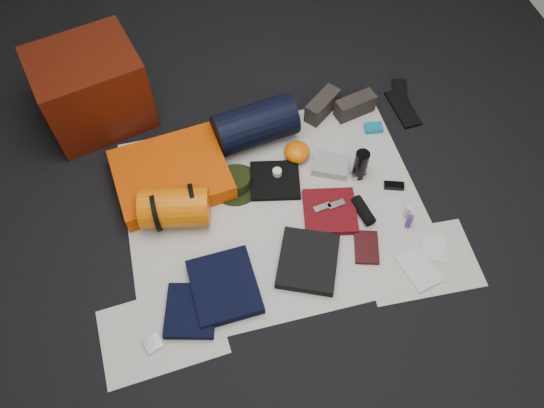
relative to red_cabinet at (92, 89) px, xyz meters
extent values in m
cube|color=black|center=(0.87, -0.90, -0.25)|extent=(4.50, 4.50, 0.02)
cube|color=silver|center=(0.87, -0.90, -0.24)|extent=(1.60, 1.30, 0.01)
cube|color=silver|center=(0.17, -1.45, -0.24)|extent=(0.61, 0.44, 0.00)
cube|color=silver|center=(1.52, -1.40, -0.24)|extent=(0.60, 0.43, 0.00)
cube|color=#461005|center=(0.00, 0.00, 0.00)|extent=(0.67, 0.60, 0.48)
cube|color=#CC4202|center=(0.35, -0.59, -0.18)|extent=(0.66, 0.57, 0.11)
cylinder|color=#CE5A03|center=(0.34, -0.84, -0.13)|extent=(0.39, 0.28, 0.21)
cylinder|color=black|center=(0.24, -0.84, -0.13)|extent=(0.02, 0.22, 0.22)
cylinder|color=black|center=(0.44, -0.84, -0.13)|extent=(0.03, 0.22, 0.22)
cylinder|color=black|center=(0.88, -0.41, -0.11)|extent=(0.50, 0.32, 0.25)
cylinder|color=black|center=(0.69, -0.71, -0.23)|extent=(0.36, 0.36, 0.01)
cylinder|color=black|center=(0.69, -0.71, -0.19)|extent=(0.17, 0.17, 0.07)
cube|color=#2C2622|center=(1.32, -0.30, -0.17)|extent=(0.26, 0.23, 0.13)
cube|color=#2C2622|center=(1.51, -0.35, -0.17)|extent=(0.26, 0.15, 0.12)
cube|color=black|center=(1.82, -0.40, -0.23)|extent=(0.13, 0.32, 0.02)
cube|color=black|center=(1.85, -0.28, -0.23)|extent=(0.17, 0.27, 0.01)
cube|color=black|center=(0.32, -1.39, -0.21)|extent=(0.30, 0.33, 0.04)
cube|color=black|center=(0.50, -1.31, -0.21)|extent=(0.33, 0.38, 0.06)
cube|color=black|center=(0.95, -1.28, -0.21)|extent=(0.40, 0.43, 0.05)
cube|color=black|center=(0.91, -0.74, -0.22)|extent=(0.32, 0.31, 0.03)
cube|color=#58090F|center=(1.15, -1.02, -0.22)|extent=(0.33, 0.33, 0.04)
ellipsoid|color=#CE5A03|center=(1.08, -0.60, -0.19)|extent=(0.17, 0.17, 0.10)
cube|color=gray|center=(1.24, -0.72, -0.21)|extent=(0.25, 0.22, 0.05)
cylinder|color=black|center=(1.38, -0.81, -0.14)|extent=(0.10, 0.10, 0.20)
cylinder|color=black|center=(1.32, -1.06, -0.20)|extent=(0.09, 0.18, 0.07)
cube|color=#AAA9AE|center=(1.38, -0.82, -0.22)|extent=(0.09, 0.05, 0.03)
cube|color=#0E698F|center=(1.58, -0.51, -0.22)|extent=(0.11, 0.08, 0.03)
cylinder|color=#48226D|center=(1.53, -1.19, -0.19)|extent=(0.03, 0.03, 0.09)
cylinder|color=beige|center=(1.54, -1.13, -0.19)|extent=(0.04, 0.04, 0.10)
cube|color=black|center=(1.27, -1.27, -0.22)|extent=(0.17, 0.22, 0.03)
cube|color=#BABBB2|center=(1.49, -1.45, -0.23)|extent=(0.20, 0.25, 0.01)
cube|color=#BABBB2|center=(1.62, -1.36, -0.23)|extent=(0.17, 0.19, 0.01)
cube|color=black|center=(1.55, -0.94, -0.22)|extent=(0.12, 0.08, 0.03)
cube|color=#AAA9AE|center=(0.12, -1.50, -0.23)|extent=(0.10, 0.10, 0.01)
cylinder|color=silver|center=(0.93, -0.71, -0.19)|extent=(0.05, 0.05, 0.04)
cube|color=#AAA9AE|center=(1.11, -1.00, -0.19)|extent=(0.10, 0.05, 0.01)
cube|color=#AAA9AE|center=(1.19, -1.00, -0.19)|extent=(0.10, 0.05, 0.01)
camera|label=1|loc=(0.48, -2.39, 2.24)|focal=35.00mm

